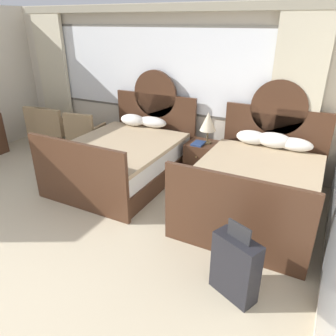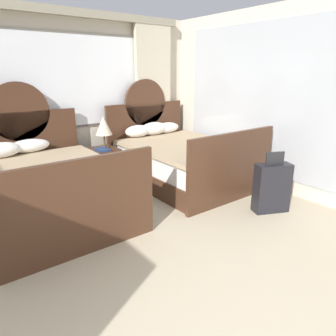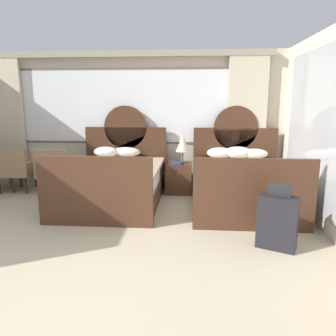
{
  "view_description": "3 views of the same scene",
  "coord_description": "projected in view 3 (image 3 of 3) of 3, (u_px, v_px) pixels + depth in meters",
  "views": [
    {
      "loc": [
        2.92,
        -0.89,
        2.43
      ],
      "look_at": [
        1.1,
        2.62,
        0.59
      ],
      "focal_mm": 34.0,
      "sensor_mm": 36.0,
      "label": 1
    },
    {
      "loc": [
        -0.95,
        -0.74,
        1.79
      ],
      "look_at": [
        1.35,
        2.3,
        0.59
      ],
      "focal_mm": 33.12,
      "sensor_mm": 36.0,
      "label": 2
    },
    {
      "loc": [
        1.4,
        -2.29,
        1.75
      ],
      "look_at": [
        1.04,
        2.46,
        0.76
      ],
      "focal_mm": 34.83,
      "sensor_mm": 36.0,
      "label": 3
    }
  ],
  "objects": [
    {
      "name": "ground_plane",
      "position": [
        21.0,
        316.0,
        2.7
      ],
      "size": [
        24.0,
        24.0,
        0.0
      ],
      "primitive_type": "plane",
      "color": "#BCAD8E"
    },
    {
      "name": "wall_back_window",
      "position": [
        124.0,
        117.0,
        6.57
      ],
      "size": [
        6.34,
        0.22,
        2.7
      ],
      "color": "beige",
      "rests_on": "ground_plane"
    },
    {
      "name": "bed_near_window",
      "position": [
        114.0,
        181.0,
        5.64
      ],
      "size": [
        1.62,
        2.22,
        1.65
      ],
      "color": "#472B1C",
      "rests_on": "ground_plane"
    },
    {
      "name": "bed_near_mirror",
      "position": [
        241.0,
        183.0,
        5.49
      ],
      "size": [
        1.62,
        2.22,
        1.65
      ],
      "color": "#472B1C",
      "rests_on": "ground_plane"
    },
    {
      "name": "nightstand_between_beds",
      "position": [
        179.0,
        178.0,
        6.25
      ],
      "size": [
        0.49,
        0.51,
        0.58
      ],
      "color": "#472B1C",
      "rests_on": "ground_plane"
    },
    {
      "name": "table_lamp_on_nightstand",
      "position": [
        183.0,
        144.0,
        6.14
      ],
      "size": [
        0.27,
        0.27,
        0.52
      ],
      "color": "brown",
      "rests_on": "nightstand_between_beds"
    },
    {
      "name": "book_on_nightstand",
      "position": [
        177.0,
        163.0,
        6.1
      ],
      "size": [
        0.18,
        0.26,
        0.03
      ],
      "color": "navy",
      "rests_on": "nightstand_between_beds"
    },
    {
      "name": "armchair_by_window_left",
      "position": [
        54.0,
        169.0,
        6.23
      ],
      "size": [
        0.69,
        0.69,
        0.86
      ],
      "color": "tan",
      "rests_on": "ground_plane"
    },
    {
      "name": "armchair_by_window_centre",
      "position": [
        15.0,
        168.0,
        6.29
      ],
      "size": [
        0.67,
        0.67,
        0.86
      ],
      "color": "tan",
      "rests_on": "ground_plane"
    },
    {
      "name": "armchair_by_window_right",
      "position": [
        0.0,
        168.0,
        6.31
      ],
      "size": [
        0.7,
        0.7,
        0.86
      ],
      "color": "tan",
      "rests_on": "ground_plane"
    },
    {
      "name": "suitcase_on_floor",
      "position": [
        277.0,
        222.0,
        3.86
      ],
      "size": [
        0.49,
        0.36,
        0.81
      ],
      "color": "black",
      "rests_on": "ground_plane"
    }
  ]
}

